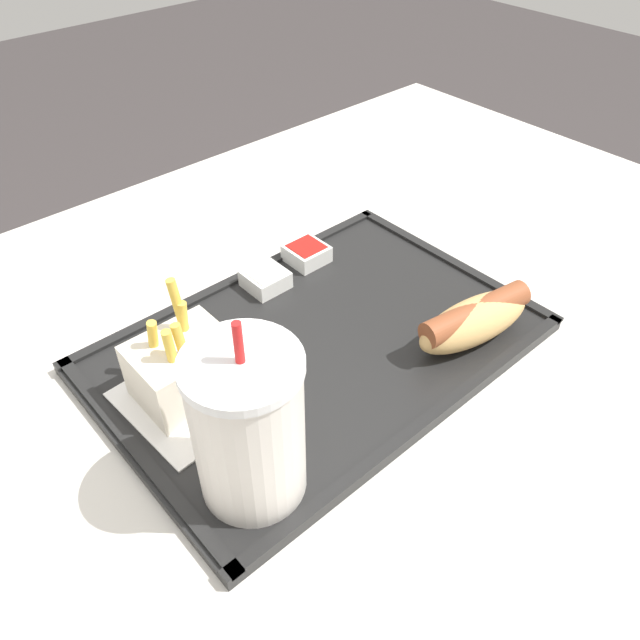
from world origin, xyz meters
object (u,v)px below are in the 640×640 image
Objects in this scene: fries_carton at (184,367)px; sauce_cup_ketchup at (307,253)px; soda_cup at (248,427)px; hot_dog_far at (474,320)px; sauce_cup_mayo at (265,279)px.

fries_carton is 0.25m from sauce_cup_ketchup.
sauce_cup_ketchup is at bearing -158.58° from fries_carton.
soda_cup is 0.33m from sauce_cup_ketchup.
hot_dog_far is 3.23× the size of sauce_cup_ketchup.
sauce_cup_mayo is at bearing -129.89° from soda_cup.
sauce_cup_mayo is (0.11, -0.22, -0.02)m from hot_dog_far.
soda_cup reaches higher than fries_carton.
hot_dog_far is at bearing 99.27° from sauce_cup_ketchup.
sauce_cup_ketchup is (-0.24, -0.21, -0.06)m from soda_cup.
fries_carton is 0.18m from sauce_cup_mayo.
sauce_cup_ketchup is at bearing -80.73° from hot_dog_far.
soda_cup is at bearing -1.93° from hot_dog_far.
soda_cup is at bearing 41.50° from sauce_cup_ketchup.
fries_carton is at bearing 27.29° from sauce_cup_mayo.
hot_dog_far reaches higher than sauce_cup_ketchup.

